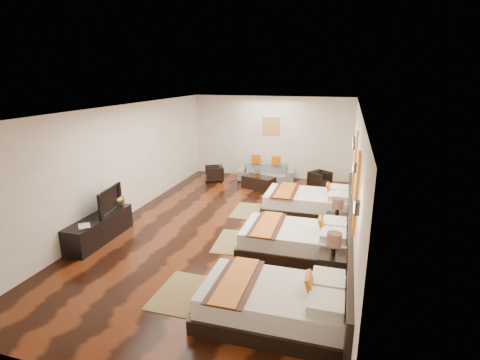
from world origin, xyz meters
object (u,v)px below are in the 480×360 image
(tv_console, at_px, (100,228))
(armchair_right, at_px, (320,179))
(tv, at_px, (106,200))
(book, at_px, (78,227))
(armchair_left, at_px, (214,174))
(coffee_table, at_px, (259,182))
(figurine, at_px, (117,198))
(nightstand_b, at_px, (336,223))
(bed_near, at_px, (275,303))
(table_plant, at_px, (258,173))
(bed_mid, at_px, (296,240))
(bed_far, at_px, (308,203))
(nightstand_a, at_px, (332,265))
(sofa, at_px, (266,172))

(tv_console, distance_m, armchair_right, 6.83)
(tv, height_order, book, tv)
(tv, distance_m, armchair_left, 4.90)
(coffee_table, bearing_deg, armchair_right, 19.15)
(figurine, relative_size, armchair_right, 0.62)
(nightstand_b, distance_m, coffee_table, 3.91)
(bed_near, bearing_deg, table_plant, 105.69)
(bed_mid, height_order, figurine, figurine)
(bed_near, bearing_deg, tv_console, 158.85)
(bed_far, bearing_deg, armchair_right, 87.30)
(bed_mid, relative_size, armchair_left, 3.73)
(nightstand_a, bearing_deg, tv, 173.24)
(sofa, relative_size, coffee_table, 1.90)
(bed_near, relative_size, bed_far, 0.98)
(bed_mid, distance_m, nightstand_a, 1.19)
(nightstand_b, relative_size, armchair_right, 1.51)
(bed_near, bearing_deg, tv, 155.67)
(bed_near, xyz_separation_m, bed_mid, (-0.00, 2.22, -0.00))
(sofa, bearing_deg, armchair_right, -20.94)
(bed_far, xyz_separation_m, sofa, (-1.74, 2.79, -0.01))
(bed_near, height_order, bed_mid, bed_near)
(bed_far, xyz_separation_m, nightstand_b, (0.75, -1.28, 0.02))
(bed_near, relative_size, book, 7.42)
(bed_far, height_order, armchair_left, bed_far)
(bed_far, relative_size, nightstand_a, 2.39)
(nightstand_a, bearing_deg, sofa, 112.44)
(bed_near, bearing_deg, nightstand_a, 60.01)
(nightstand_a, distance_m, book, 4.96)
(book, bearing_deg, bed_near, -13.43)
(nightstand_b, xyz_separation_m, tv, (-4.89, -1.39, 0.52))
(bed_mid, distance_m, book, 4.38)
(armchair_right, bearing_deg, coffee_table, 142.66)
(sofa, bearing_deg, table_plant, -98.55)
(bed_near, xyz_separation_m, figurine, (-4.20, 2.33, 0.45))
(figurine, bearing_deg, nightstand_a, -11.80)
(bed_near, bearing_deg, sofa, 103.39)
(figurine, bearing_deg, bed_near, -29.02)
(bed_mid, xyz_separation_m, sofa, (-1.74, 5.11, -0.01))
(nightstand_b, distance_m, tv, 5.11)
(bed_mid, distance_m, tv_console, 4.24)
(bed_far, xyz_separation_m, table_plant, (-1.74, 1.66, 0.24))
(bed_far, distance_m, armchair_right, 2.38)
(bed_far, bearing_deg, nightstand_b, -59.76)
(nightstand_a, xyz_separation_m, figurine, (-4.95, 1.03, 0.41))
(tv_console, height_order, figurine, figurine)
(coffee_table, bearing_deg, bed_mid, -66.76)
(tv, bearing_deg, tv_console, 160.03)
(nightstand_a, relative_size, armchair_right, 1.56)
(nightstand_a, relative_size, figurine, 2.53)
(nightstand_b, distance_m, armchair_right, 3.72)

